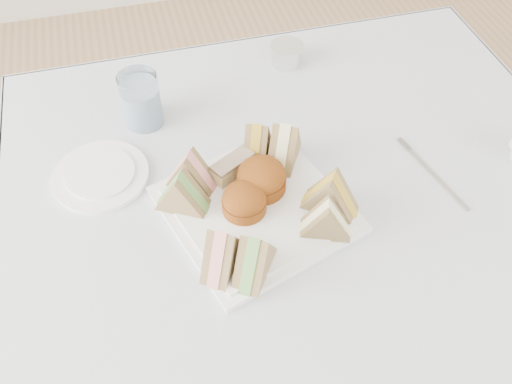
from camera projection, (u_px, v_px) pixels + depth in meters
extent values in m
plane|color=#9E7751|center=(294.00, 384.00, 1.45)|extent=(4.00, 4.00, 0.00)
cube|color=brown|center=(303.00, 321.00, 1.17)|extent=(0.90, 0.90, 0.74)
cube|color=silver|center=(318.00, 216.00, 0.89)|extent=(1.02, 1.02, 0.01)
cube|color=white|center=(256.00, 209.00, 0.88)|extent=(0.34, 0.34, 0.01)
cylinder|color=brown|center=(244.00, 201.00, 0.86)|extent=(0.09, 0.09, 0.05)
cylinder|color=brown|center=(261.00, 178.00, 0.88)|extent=(0.12, 0.12, 0.05)
cube|color=beige|center=(233.00, 167.00, 0.91)|extent=(0.08, 0.06, 0.04)
cylinder|color=white|center=(101.00, 176.00, 0.93)|extent=(0.21, 0.21, 0.01)
cylinder|color=white|center=(141.00, 100.00, 0.99)|extent=(0.09, 0.09, 0.11)
cylinder|color=silver|center=(287.00, 55.00, 1.13)|extent=(0.08, 0.08, 0.04)
cube|color=silver|center=(438.00, 179.00, 0.93)|extent=(0.04, 0.15, 0.00)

